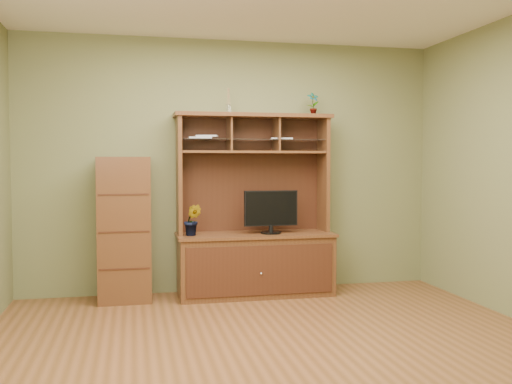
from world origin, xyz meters
name	(u,v)px	position (x,y,z in m)	size (l,w,h in m)	color
room	(278,168)	(0.00, 0.00, 1.35)	(4.54, 4.04, 2.74)	brown
media_hutch	(255,245)	(0.19, 1.73, 0.52)	(1.66, 0.61, 1.90)	#422112
monitor	(271,211)	(0.35, 1.65, 0.89)	(0.57, 0.22, 0.45)	black
orchid_plant	(193,220)	(-0.47, 1.65, 0.81)	(0.17, 0.14, 0.32)	#316121
top_plant	(313,104)	(0.85, 1.80, 2.02)	(0.13, 0.09, 0.25)	#356523
reed_diffuser	(229,103)	(-0.07, 1.80, 2.00)	(0.05, 0.05, 0.27)	silver
magazines	(229,138)	(-0.06, 1.81, 1.65)	(1.12, 0.21, 0.04)	silver
side_cabinet	(124,229)	(-1.14, 1.75, 0.72)	(0.52, 0.47, 1.45)	#422112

